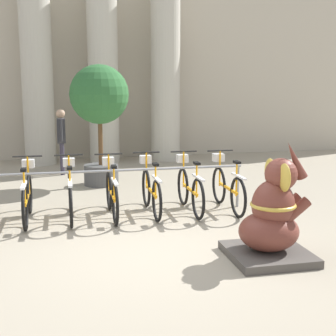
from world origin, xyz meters
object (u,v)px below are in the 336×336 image
Objects in this scene: potted_tree at (100,103)px; bicycle_6 at (190,188)px; bicycle_4 at (112,193)px; person_pedestrian at (61,136)px; bicycle_3 at (70,194)px; bicycle_5 at (151,190)px; bicycle_7 at (227,187)px; bicycle_2 at (27,196)px; elephant_statue at (272,219)px.

bicycle_6 is at bearing -62.88° from potted_tree.
bicycle_4 is 1.05× the size of person_pedestrian.
bicycle_4 is at bearing -3.21° from bicycle_3.
bicycle_5 is (1.35, 0.03, 0.00)m from bicycle_3.
bicycle_7 is 3.57m from potted_tree.
bicycle_2 is 3.38m from bicycle_7.
bicycle_6 is 0.64× the size of potted_tree.
bicycle_6 is at bearing -0.14° from bicycle_3.
bicycle_2 is 1.00× the size of bicycle_7.
bicycle_2 is 2.71m from bicycle_6.
bicycle_4 is at bearing 126.79° from elephant_statue.
elephant_statue is 5.43m from potted_tree.
potted_tree is at bearing 117.12° from bicycle_6.
bicycle_6 is at bearing -3.13° from bicycle_5.
bicycle_5 is (2.03, 0.04, 0.00)m from bicycle_2.
elephant_statue is (3.13, -2.40, 0.11)m from bicycle_2.
elephant_statue reaches higher than bicycle_6.
bicycle_7 is 5.01m from person_pedestrian.
bicycle_7 is (2.03, -0.01, 0.00)m from bicycle_4.
bicycle_5 is 0.64× the size of potted_tree.
person_pedestrian reaches higher than bicycle_4.
person_pedestrian is (-2.16, 4.05, 0.55)m from bicycle_6.
bicycle_4 is (0.68, -0.04, 0.00)m from bicycle_3.
bicycle_7 is (3.38, -0.03, 0.00)m from bicycle_2.
person_pedestrian is at bearing 124.71° from bicycle_7.
elephant_statue is (1.77, -2.37, 0.11)m from bicycle_4.
elephant_statue is at bearing -68.23° from person_pedestrian.
bicycle_3 is 3.44m from elephant_statue.
potted_tree is at bearing 127.34° from bicycle_7.
bicycle_2 and bicycle_3 have the same top height.
bicycle_4 is 0.64× the size of potted_tree.
bicycle_2 is 3.94m from elephant_statue.
bicycle_4 is 2.95m from potted_tree.
person_pedestrian is at bearing 119.61° from potted_tree.
elephant_statue is at bearing -37.49° from bicycle_2.
bicycle_2 is at bearing -179.06° from bicycle_3.
person_pedestrian is at bearing 110.25° from bicycle_5.
bicycle_2 and bicycle_5 have the same top height.
bicycle_2 is 0.68m from bicycle_3.
potted_tree is (-1.32, 2.58, 1.38)m from bicycle_6.
bicycle_6 is (0.68, -0.04, 0.00)m from bicycle_5.
bicycle_3 and bicycle_6 have the same top height.
bicycle_2 is 1.12× the size of elephant_statue.
bicycle_6 is 0.68m from bicycle_7.
bicycle_4 is 1.12× the size of elephant_statue.
bicycle_4 is 1.00× the size of bicycle_7.
bicycle_3 is 1.00× the size of bicycle_7.
elephant_statue is at bearing -96.18° from bicycle_7.
bicycle_3 is at bearing -178.64° from bicycle_5.
person_pedestrian is 1.89m from potted_tree.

